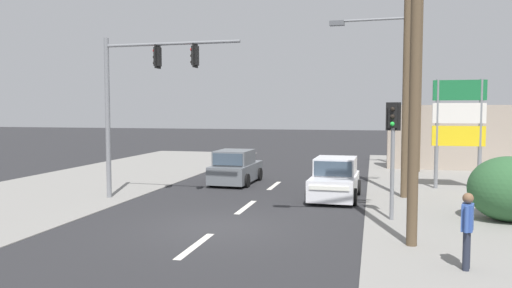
% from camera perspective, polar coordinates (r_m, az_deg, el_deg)
% --- Properties ---
extents(ground_plane, '(140.00, 140.00, 0.00)m').
position_cam_1_polar(ground_plane, '(14.42, -4.17, -9.46)').
color(ground_plane, '#28282B').
extents(lane_dash_near, '(0.20, 2.40, 0.01)m').
position_cam_1_polar(lane_dash_near, '(12.59, -6.96, -11.46)').
color(lane_dash_near, silver).
rests_on(lane_dash_near, ground).
extents(lane_dash_mid, '(0.20, 2.40, 0.01)m').
position_cam_1_polar(lane_dash_mid, '(17.24, -1.16, -7.22)').
color(lane_dash_mid, silver).
rests_on(lane_dash_mid, ground).
extents(lane_dash_far, '(0.20, 2.40, 0.01)m').
position_cam_1_polar(lane_dash_far, '(22.04, 2.09, -4.77)').
color(lane_dash_far, silver).
rests_on(lane_dash_far, ground).
extents(kerb_left_verge, '(8.00, 40.00, 0.02)m').
position_cam_1_polar(kerb_left_verge, '(21.79, -22.74, -5.16)').
color(kerb_left_verge, gray).
rests_on(kerb_left_verge, ground).
extents(utility_pole_foreground_right, '(3.78, 0.59, 10.26)m').
position_cam_1_polar(utility_pole_foreground_right, '(12.75, 17.27, 13.52)').
color(utility_pole_foreground_right, brown).
rests_on(utility_pole_foreground_right, ground).
extents(utility_pole_midground_right, '(3.78, 0.43, 9.35)m').
position_cam_1_polar(utility_pole_midground_right, '(19.62, 16.41, 8.74)').
color(utility_pole_midground_right, brown).
rests_on(utility_pole_midground_right, ground).
extents(utility_pole_background_right, '(1.80, 0.26, 10.34)m').
position_cam_1_polar(utility_pole_background_right, '(28.06, 18.19, 7.98)').
color(utility_pole_background_right, brown).
rests_on(utility_pole_background_right, ground).
extents(traffic_signal_mast, '(5.29, 0.49, 6.00)m').
position_cam_1_polar(traffic_signal_mast, '(18.90, -13.29, 6.28)').
color(traffic_signal_mast, slate).
rests_on(traffic_signal_mast, ground).
extents(pedestal_signal_right_kerb, '(0.44, 0.31, 3.56)m').
position_cam_1_polar(pedestal_signal_right_kerb, '(15.44, 15.37, 0.37)').
color(pedestal_signal_right_kerb, slate).
rests_on(pedestal_signal_right_kerb, ground).
extents(shopping_plaza_sign, '(2.10, 0.16, 4.60)m').
position_cam_1_polar(shopping_plaza_sign, '(22.39, 22.17, 2.73)').
color(shopping_plaza_sign, slate).
rests_on(shopping_plaza_sign, ground).
extents(shopfront_wall_far, '(12.00, 1.00, 3.60)m').
position_cam_1_polar(shopfront_wall_far, '(30.19, 26.23, 0.61)').
color(shopfront_wall_far, '#A39384').
rests_on(shopfront_wall_far, ground).
extents(hatchback_kerbside_parked, '(1.84, 3.67, 1.53)m').
position_cam_1_polar(hatchback_kerbside_parked, '(22.62, -2.34, -2.76)').
color(hatchback_kerbside_parked, slate).
rests_on(hatchback_kerbside_parked, ground).
extents(hatchback_oncoming_mid, '(1.86, 3.68, 1.53)m').
position_cam_1_polar(hatchback_oncoming_mid, '(19.02, 9.01, -4.08)').
color(hatchback_oncoming_mid, silver).
rests_on(hatchback_oncoming_mid, ground).
extents(pedestrian_at_kerb, '(0.30, 0.55, 1.63)m').
position_cam_1_polar(pedestrian_at_kerb, '(11.32, 22.99, -8.68)').
color(pedestrian_at_kerb, '#232838').
rests_on(pedestrian_at_kerb, ground).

